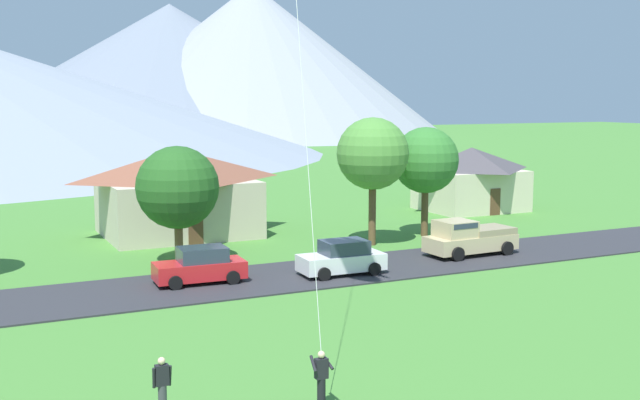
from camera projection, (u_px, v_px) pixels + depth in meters
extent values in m
cube|color=#2D2D33|center=(236.00, 282.00, 36.70)|extent=(160.00, 6.11, 0.08)
cone|color=slate|center=(171.00, 70.00, 182.07)|extent=(104.59, 104.59, 30.30)
cone|color=#8E939E|center=(253.00, 60.00, 177.92)|extent=(88.73, 88.73, 34.30)
cube|color=beige|center=(178.00, 207.00, 49.32)|extent=(9.04, 7.79, 3.53)
pyramid|color=brown|center=(177.00, 164.00, 48.96)|extent=(9.76, 8.42, 1.94)
cube|color=brown|center=(196.00, 228.00, 45.93)|extent=(0.90, 0.06, 2.00)
cube|color=beige|center=(471.00, 190.00, 60.22)|extent=(7.19, 6.04, 3.14)
pyramid|color=#474247|center=(471.00, 159.00, 59.90)|extent=(7.77, 6.52, 1.73)
cube|color=brown|center=(495.00, 202.00, 57.59)|extent=(0.90, 0.06, 2.00)
cylinder|color=brown|center=(179.00, 241.00, 40.58)|extent=(0.44, 0.44, 2.45)
sphere|color=#23561E|center=(178.00, 187.00, 40.21)|extent=(4.32, 4.32, 4.32)
cylinder|color=brown|center=(425.00, 210.00, 48.93)|extent=(0.44, 0.44, 3.25)
sphere|color=#33752D|center=(426.00, 160.00, 48.51)|extent=(4.15, 4.15, 4.15)
cylinder|color=brown|center=(372.00, 213.00, 45.85)|extent=(0.44, 0.44, 3.85)
sphere|color=#4C8938|center=(373.00, 154.00, 45.39)|extent=(4.25, 4.25, 4.25)
cube|color=red|center=(200.00, 270.00, 36.33)|extent=(4.28, 2.00, 0.80)
cube|color=#2D3847|center=(202.00, 254.00, 36.29)|extent=(2.27, 1.69, 0.68)
cylinder|color=black|center=(175.00, 283.00, 35.00)|extent=(0.65, 0.27, 0.64)
cylinder|color=black|center=(167.00, 274.00, 36.68)|extent=(0.65, 0.27, 0.64)
cylinder|color=black|center=(233.00, 277.00, 36.05)|extent=(0.65, 0.27, 0.64)
cylinder|color=black|center=(222.00, 269.00, 37.73)|extent=(0.65, 0.27, 0.64)
cube|color=white|center=(341.00, 262.00, 38.09)|extent=(4.25, 1.93, 0.80)
cube|color=#2D3847|center=(344.00, 247.00, 38.05)|extent=(2.25, 1.65, 0.68)
cylinder|color=black|center=(324.00, 274.00, 36.75)|extent=(0.65, 0.26, 0.64)
cylinder|color=black|center=(309.00, 266.00, 38.42)|extent=(0.65, 0.26, 0.64)
cylinder|color=black|center=(374.00, 269.00, 37.84)|extent=(0.65, 0.26, 0.64)
cylinder|color=black|center=(357.00, 262.00, 39.50)|extent=(0.65, 0.26, 0.64)
cube|color=#C6B284|center=(471.00, 243.00, 42.78)|extent=(5.28, 2.22, 0.84)
cube|color=#C6B284|center=(455.00, 229.00, 42.15)|extent=(1.98, 1.92, 0.90)
cube|color=#2D3847|center=(455.00, 224.00, 42.11)|extent=(1.69, 1.95, 0.28)
cube|color=tan|center=(487.00, 230.00, 43.24)|extent=(2.78, 2.07, 0.36)
cylinder|color=black|center=(458.00, 254.00, 41.13)|extent=(0.77, 0.31, 0.76)
cylinder|color=black|center=(434.00, 248.00, 42.91)|extent=(0.77, 0.31, 0.76)
cylinder|color=black|center=(507.00, 248.00, 42.72)|extent=(0.77, 0.31, 0.76)
cylinder|color=black|center=(483.00, 242.00, 44.50)|extent=(0.77, 0.31, 0.76)
cylinder|color=black|center=(321.00, 393.00, 21.83)|extent=(0.24, 0.24, 0.88)
cube|color=black|center=(321.00, 368.00, 21.73)|extent=(0.36, 0.22, 0.58)
sphere|color=beige|center=(321.00, 355.00, 21.68)|extent=(0.21, 0.21, 0.21)
cylinder|color=black|center=(313.00, 364.00, 21.68)|extent=(0.18, 0.55, 0.37)
cylinder|color=black|center=(327.00, 362.00, 21.86)|extent=(0.18, 0.55, 0.37)
cylinder|color=silver|center=(299.00, 37.00, 23.44)|extent=(1.38, 5.95, 17.94)
cube|color=black|center=(162.00, 375.00, 21.21)|extent=(0.36, 0.22, 0.58)
sphere|color=beige|center=(161.00, 361.00, 21.16)|extent=(0.21, 0.21, 0.21)
cylinder|color=black|center=(154.00, 378.00, 21.12)|extent=(0.12, 0.18, 0.59)
cylinder|color=black|center=(170.00, 376.00, 21.31)|extent=(0.12, 0.18, 0.59)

